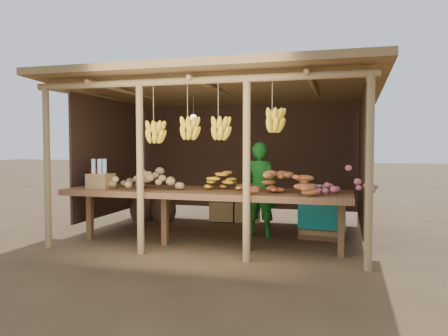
# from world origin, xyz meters

# --- Properties ---
(ground) EXTENTS (60.00, 60.00, 0.00)m
(ground) POSITION_xyz_m (0.00, 0.00, 0.00)
(ground) COLOR brown
(ground) RESTS_ON ground
(stall_structure) EXTENTS (4.70, 3.50, 2.43)m
(stall_structure) POSITION_xyz_m (0.03, -0.03, 1.91)
(stall_structure) COLOR #A08153
(stall_structure) RESTS_ON ground
(counter) EXTENTS (3.90, 1.05, 0.80)m
(counter) POSITION_xyz_m (0.00, -0.95, 0.74)
(counter) COLOR brown
(counter) RESTS_ON ground
(potato_heap) EXTENTS (1.18, 0.93, 0.37)m
(potato_heap) POSITION_xyz_m (-0.79, -1.10, 0.98)
(potato_heap) COLOR #9E8251
(potato_heap) RESTS_ON counter
(sweet_potato_heap) EXTENTS (0.97, 0.60, 0.36)m
(sweet_potato_heap) POSITION_xyz_m (1.10, -1.14, 0.98)
(sweet_potato_heap) COLOR #A3582A
(sweet_potato_heap) RESTS_ON counter
(onion_heap) EXTENTS (0.92, 0.76, 0.36)m
(onion_heap) POSITION_xyz_m (1.90, -1.03, 0.98)
(onion_heap) COLOR #C05D6A
(onion_heap) RESTS_ON counter
(banana_pile) EXTENTS (0.65, 0.51, 0.35)m
(banana_pile) POSITION_xyz_m (0.23, -0.81, 0.97)
(banana_pile) COLOR yellow
(banana_pile) RESTS_ON counter
(tomato_basin) EXTENTS (0.45, 0.45, 0.24)m
(tomato_basin) POSITION_xyz_m (-1.90, -0.53, 0.90)
(tomato_basin) COLOR navy
(tomato_basin) RESTS_ON counter
(bottle_box) EXTENTS (0.35, 0.29, 0.42)m
(bottle_box) POSITION_xyz_m (-1.48, -1.17, 0.96)
(bottle_box) COLOR olive
(bottle_box) RESTS_ON counter
(vendor) EXTENTS (0.55, 0.38, 1.46)m
(vendor) POSITION_xyz_m (0.57, -0.01, 0.73)
(vendor) COLOR #176B1E
(vendor) RESTS_ON ground
(tarp_crate) EXTENTS (0.76, 0.68, 0.83)m
(tarp_crate) POSITION_xyz_m (1.51, 0.15, 0.34)
(tarp_crate) COLOR brown
(tarp_crate) RESTS_ON ground
(carton_stack) EXTENTS (0.99, 0.43, 0.70)m
(carton_stack) POSITION_xyz_m (-0.02, 1.12, 0.31)
(carton_stack) COLOR olive
(carton_stack) RESTS_ON ground
(burlap_sacks) EXTENTS (0.89, 0.47, 0.63)m
(burlap_sacks) POSITION_xyz_m (-1.59, 0.79, 0.28)
(burlap_sacks) COLOR #422C1E
(burlap_sacks) RESTS_ON ground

